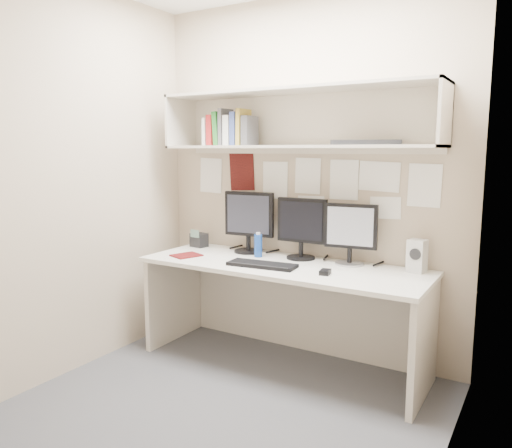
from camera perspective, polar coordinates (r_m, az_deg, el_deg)
The scene contains 19 objects.
floor at distance 3.19m, azimuth -2.84°, elevation -19.77°, with size 2.40×2.00×0.01m, color #444449.
wall_back at distance 3.69m, azimuth 5.69°, elevation 5.20°, with size 2.40×0.02×2.60m, color tan.
wall_front at distance 2.07m, azimuth -18.68°, elevation 2.23°, with size 2.40×0.02×2.60m, color tan.
wall_left at distance 3.62m, azimuth -19.06°, elevation 4.72°, with size 0.02×2.00×2.60m, color tan.
wall_right at distance 2.37m, azimuth 21.88°, elevation 2.81°, with size 0.02×2.00×2.60m, color tan.
desk at distance 3.56m, azimuth 3.02°, elevation -10.27°, with size 2.00×0.70×0.73m.
overhead_hutch at distance 3.56m, azimuth 4.81°, elevation 11.86°, with size 2.00×0.38×0.40m.
pinned_papers at distance 3.68m, azimuth 5.63°, elevation 4.42°, with size 1.92×0.01×0.48m, color white, non-canonical shape.
monitor_left at distance 3.80m, azimuth -0.81°, elevation 0.52°, with size 0.40×0.22×0.46m.
monitor_center at distance 3.59m, azimuth 5.25°, elevation -0.18°, with size 0.38×0.21×0.44m.
monitor_right at distance 3.45m, azimuth 10.77°, elevation -0.81°, with size 0.36×0.20×0.42m.
keyboard at distance 3.37m, azimuth 0.71°, elevation -4.68°, with size 0.47×0.17×0.02m, color black.
mouse at distance 3.19m, azimuth 7.91°, elevation -5.46°, with size 0.06×0.10×0.03m, color black.
speaker at distance 3.36m, azimuth 17.93°, elevation -3.49°, with size 0.12×0.12×0.21m.
blue_bottle at distance 3.65m, azimuth 0.25°, elevation -2.45°, with size 0.06×0.06×0.18m.
maroon_notebook at distance 3.73m, azimuth -7.96°, elevation -3.57°, with size 0.16×0.20×0.01m, color #520E0F.
desk_phone at distance 4.06m, azimuth -6.54°, elevation -1.81°, with size 0.13×0.12×0.15m.
book_stack at distance 3.79m, azimuth -2.96°, elevation 10.73°, with size 0.40×0.17×0.27m.
hutch_tray at distance 3.32m, azimuth 12.51°, elevation 9.10°, with size 0.44×0.17×0.03m, color black.
Camera 1 is at (1.56, -2.33, 1.51)m, focal length 35.00 mm.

